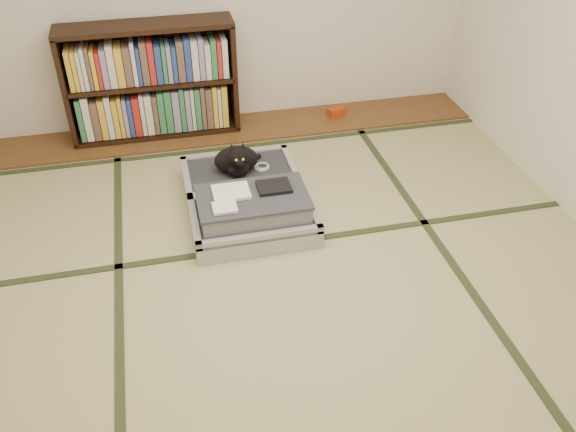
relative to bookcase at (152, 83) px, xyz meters
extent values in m
plane|color=tan|center=(0.66, -2.07, -0.45)|extent=(4.50, 4.50, 0.00)
cube|color=brown|center=(0.66, -0.07, -0.44)|extent=(4.00, 0.50, 0.02)
cube|color=#B6310E|center=(1.53, -0.04, -0.40)|extent=(0.17, 0.13, 0.07)
cube|color=#2D381E|center=(-0.34, -2.07, -0.45)|extent=(0.05, 4.50, 0.01)
cube|color=#2D381E|center=(1.66, -2.07, -0.45)|extent=(0.05, 4.50, 0.01)
cube|color=#2D381E|center=(0.66, -1.67, -0.45)|extent=(4.00, 0.05, 0.01)
cube|color=#2D381E|center=(0.66, -0.37, -0.45)|extent=(4.00, 0.05, 0.01)
cube|color=black|center=(-0.65, 0.00, 0.02)|extent=(0.04, 0.31, 0.86)
cube|color=black|center=(0.65, 0.00, 0.02)|extent=(0.04, 0.31, 0.86)
cube|color=black|center=(0.00, 0.00, -0.42)|extent=(1.34, 0.31, 0.04)
cube|color=black|center=(0.00, 0.00, 0.46)|extent=(1.34, 0.31, 0.04)
cube|color=black|center=(0.00, 0.00, 0.02)|extent=(1.28, 0.31, 0.03)
cube|color=black|center=(0.00, 0.14, 0.02)|extent=(1.34, 0.02, 0.86)
cube|color=gray|center=(0.00, -0.02, -0.20)|extent=(1.20, 0.21, 0.36)
cube|color=gray|center=(0.00, -0.02, 0.21)|extent=(1.20, 0.21, 0.33)
cube|color=#AEAEB3|center=(0.53, -1.51, -0.38)|extent=(0.80, 0.53, 0.14)
cube|color=#2E2F36|center=(0.53, -1.51, -0.35)|extent=(0.71, 0.45, 0.10)
cube|color=#AEAEB3|center=(0.53, -1.76, -0.31)|extent=(0.80, 0.04, 0.05)
cube|color=#AEAEB3|center=(0.53, -1.27, -0.31)|extent=(0.80, 0.04, 0.05)
cube|color=#AEAEB3|center=(0.15, -1.51, -0.31)|extent=(0.04, 0.53, 0.05)
cube|color=#AEAEB3|center=(0.91, -1.51, -0.31)|extent=(0.04, 0.53, 0.05)
cube|color=#AEAEB3|center=(0.53, -0.98, -0.38)|extent=(0.80, 0.53, 0.14)
cube|color=#2E2F36|center=(0.53, -0.98, -0.35)|extent=(0.71, 0.45, 0.10)
cube|color=#AEAEB3|center=(0.53, -1.22, -0.31)|extent=(0.80, 0.04, 0.05)
cube|color=#AEAEB3|center=(0.53, -0.73, -0.31)|extent=(0.80, 0.04, 0.05)
cube|color=#AEAEB3|center=(0.15, -0.98, -0.31)|extent=(0.04, 0.53, 0.05)
cube|color=#AEAEB3|center=(0.91, -0.98, -0.31)|extent=(0.04, 0.53, 0.05)
cylinder|color=black|center=(0.53, -1.25, -0.30)|extent=(0.72, 0.03, 0.03)
cube|color=gray|center=(0.53, -1.51, -0.25)|extent=(0.68, 0.41, 0.14)
cube|color=#3E3F46|center=(0.53, -1.51, -0.17)|extent=(0.70, 0.44, 0.02)
cube|color=white|center=(0.40, -1.46, -0.15)|extent=(0.23, 0.19, 0.02)
cube|color=black|center=(0.68, -1.46, -0.15)|extent=(0.21, 0.17, 0.02)
cube|color=white|center=(0.34, -1.62, -0.15)|extent=(0.15, 0.13, 0.02)
cube|color=white|center=(0.30, -1.77, -0.38)|extent=(0.06, 0.01, 0.04)
cube|color=white|center=(0.42, -1.77, -0.39)|extent=(0.05, 0.01, 0.04)
cube|color=orange|center=(0.80, -1.77, -0.38)|extent=(0.05, 0.01, 0.04)
cube|color=#197F33|center=(0.72, -1.77, -0.35)|extent=(0.04, 0.01, 0.03)
ellipsoid|color=black|center=(0.51, -0.98, -0.20)|extent=(0.31, 0.20, 0.19)
ellipsoid|color=black|center=(0.51, -1.07, -0.22)|extent=(0.15, 0.11, 0.11)
ellipsoid|color=black|center=(0.51, -1.10, -0.11)|extent=(0.13, 0.12, 0.13)
sphere|color=black|center=(0.51, -1.15, -0.13)|extent=(0.06, 0.06, 0.06)
cone|color=black|center=(0.47, -1.08, -0.04)|extent=(0.05, 0.06, 0.06)
cone|color=black|center=(0.55, -1.08, -0.04)|extent=(0.05, 0.06, 0.06)
sphere|color=#A5BF33|center=(0.49, -1.16, -0.10)|extent=(0.02, 0.02, 0.02)
sphere|color=#A5BF33|center=(0.53, -1.16, -0.10)|extent=(0.02, 0.02, 0.02)
cylinder|color=black|center=(0.62, -0.88, -0.27)|extent=(0.19, 0.11, 0.03)
torus|color=white|center=(0.69, -0.97, -0.29)|extent=(0.11, 0.11, 0.01)
torus|color=white|center=(0.70, -0.98, -0.28)|extent=(0.09, 0.09, 0.01)
cube|color=black|center=(0.45, -1.52, -0.44)|extent=(0.34, 0.20, 0.01)
cube|color=black|center=(0.34, -1.46, -0.44)|extent=(0.12, 0.17, 0.01)
cube|color=black|center=(0.57, -1.46, -0.44)|extent=(0.19, 0.06, 0.01)
cylinder|color=black|center=(0.45, -1.38, -0.44)|extent=(0.03, 0.07, 0.01)
camera|label=1|loc=(0.03, -4.65, 1.98)|focal=38.00mm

